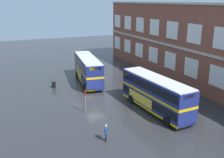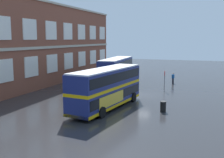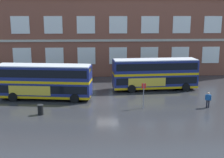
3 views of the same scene
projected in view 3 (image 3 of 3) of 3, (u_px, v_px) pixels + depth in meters
ground_plane at (107, 97)px, 35.04m from camera, size 120.00×120.00×0.00m
brick_terminal_building at (102, 37)px, 49.31m from camera, size 50.01×8.19×12.35m
double_decker_near at (44, 81)px, 33.80m from camera, size 11.25×4.03×4.07m
double_decker_middle at (155, 74)px, 38.13m from camera, size 11.13×3.35×4.07m
waiting_passenger at (208, 99)px, 30.79m from camera, size 0.60×0.40×1.70m
bus_stand_flag at (144, 93)px, 30.54m from camera, size 0.44×0.10×2.70m
station_litter_bin at (40, 110)px, 28.71m from camera, size 0.60×0.60×1.03m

